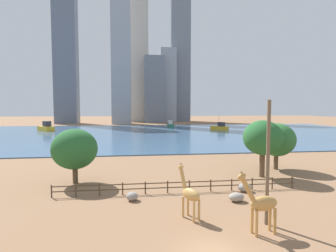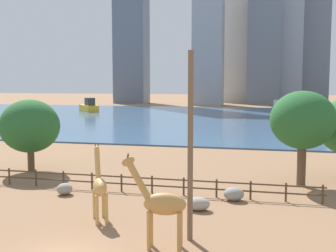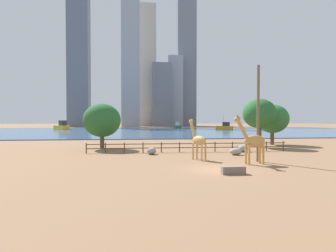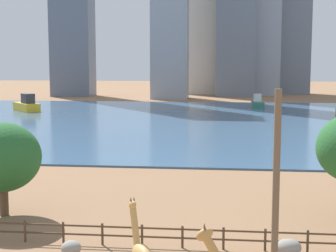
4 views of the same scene
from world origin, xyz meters
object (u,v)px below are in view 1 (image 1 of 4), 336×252
object	(u,v)px
boat_ferry	(46,128)
boat_tug	(170,125)
utility_pole	(268,163)
boulder_small	(236,197)
giraffe_tall	(261,204)
tree_right_tall	(276,140)
giraffe_companion	(190,194)
tree_center_broad	(263,138)
boulder_by_pole	(244,187)
boat_sailboat	(220,127)
boulder_near_fence	(132,196)
tree_left_large	(75,149)

from	to	relation	value
boat_ferry	boat_tug	xyz separation A→B (m)	(50.30, 14.76, -0.25)
utility_pole	boulder_small	bearing A→B (deg)	94.53
giraffe_tall	tree_right_tall	size ratio (longest dim) A/B	0.69
giraffe_companion	tree_center_broad	size ratio (longest dim) A/B	0.59
boulder_by_pole	tree_center_broad	xyz separation A→B (m)	(4.77, 5.56, 4.65)
giraffe_tall	boat_sailboat	size ratio (longest dim) A/B	0.66
utility_pole	boulder_by_pole	distance (m)	9.07
giraffe_companion	boulder_small	xyz separation A→B (m)	(5.26, 3.25, -1.62)
boulder_near_fence	tree_center_broad	xyz separation A→B (m)	(16.73, 6.84, 4.69)
tree_right_tall	boulder_by_pole	bearing A→B (deg)	-133.48
giraffe_companion	boat_ferry	distance (m)	93.42
boulder_near_fence	giraffe_companion	bearing A→B (deg)	-45.17
utility_pole	giraffe_companion	bearing A→B (deg)	162.41
tree_right_tall	utility_pole	bearing A→B (deg)	-121.34
boat_tug	tree_left_large	bearing A→B (deg)	-16.01
boat_sailboat	boat_tug	distance (m)	25.37
giraffe_tall	tree_center_broad	xyz separation A→B (m)	(7.53, 14.79, 2.89)
giraffe_companion	boulder_by_pole	world-z (taller)	giraffe_companion
tree_right_tall	boat_tug	world-z (taller)	tree_right_tall
boat_tug	giraffe_companion	bearing A→B (deg)	-7.94
utility_pole	boat_sailboat	xyz separation A→B (m)	(23.80, 83.54, -3.53)
giraffe_tall	boat_tug	size ratio (longest dim) A/B	0.67
giraffe_companion	boulder_near_fence	bearing A→B (deg)	15.34
boat_tug	boat_ferry	bearing A→B (deg)	-74.92
boulder_near_fence	tree_left_large	bearing A→B (deg)	135.03
giraffe_companion	boulder_small	size ratio (longest dim) A/B	2.98
boulder_near_fence	boat_tug	bearing A→B (deg)	80.24
utility_pole	boat_ferry	bearing A→B (deg)	117.02
tree_right_tall	giraffe_tall	bearing A→B (deg)	-121.99
utility_pole	boulder_small	distance (m)	6.69
giraffe_companion	utility_pole	bearing A→B (deg)	-137.08
boat_sailboat	boat_tug	bearing A→B (deg)	3.67
tree_left_large	boat_sailboat	bearing A→B (deg)	59.70
boulder_near_fence	boat_tug	size ratio (longest dim) A/B	0.16
tree_right_tall	boat_tug	xyz separation A→B (m)	(-4.40, 84.53, -3.12)
boulder_small	utility_pole	bearing A→B (deg)	-85.47
tree_center_broad	tree_left_large	bearing A→B (deg)	180.00
boat_tug	tree_center_broad	bearing A→B (deg)	-1.04
boulder_small	tree_left_large	xyz separation A→B (m)	(-16.81, 8.32, 3.68)
boulder_by_pole	tree_left_large	bearing A→B (deg)	163.52
boat_sailboat	boat_ferry	bearing A→B (deg)	46.33
tree_left_large	tree_right_tall	xyz separation A→B (m)	(27.61, 3.72, 0.25)
tree_left_large	tree_right_tall	distance (m)	27.87
boulder_small	tree_left_large	bearing A→B (deg)	153.66
utility_pole	boulder_near_fence	world-z (taller)	utility_pole
boulder_small	boat_ferry	world-z (taller)	boat_ferry
utility_pole	tree_left_large	xyz separation A→B (m)	(-17.21, 13.36, -0.69)
tree_left_large	tree_center_broad	bearing A→B (deg)	-0.00
boulder_by_pole	boat_tug	distance (m)	93.92
tree_center_broad	boat_sailboat	distance (m)	72.41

